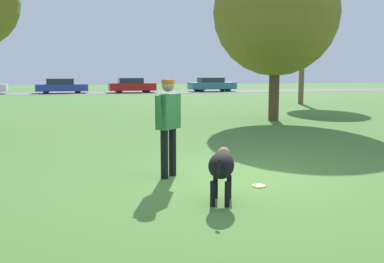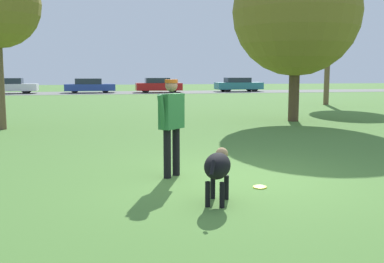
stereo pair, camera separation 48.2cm
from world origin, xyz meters
The scene contains 10 objects.
ground_plane centered at (0.00, 0.00, 0.00)m, with size 120.00×120.00×0.00m, color #4C7A33.
far_road_strip centered at (0.00, 33.21, 0.01)m, with size 120.00×6.00×0.01m.
person centered at (-1.12, 0.38, 1.01)m, with size 0.59×0.58×1.69m.
dog centered at (-0.74, -1.29, 0.50)m, with size 0.60×0.97×0.72m.
frisbee centered at (0.11, -0.66, 0.01)m, with size 0.22×0.22×0.02m.
tree_far_right centered at (10.20, 15.94, 4.94)m, with size 3.31×3.31×6.62m.
tree_near_right centered at (4.77, 8.34, 3.97)m, with size 4.62×4.62×6.29m.
parked_car_blue centered at (-3.04, 33.52, 0.62)m, with size 4.34×1.75×1.27m.
parked_car_red centered at (2.98, 32.99, 0.64)m, with size 4.09×1.82×1.31m.
parked_car_teal centered at (10.60, 33.36, 0.66)m, with size 4.40×1.78×1.31m.
Camera 1 is at (-2.81, -7.08, 1.81)m, focal length 42.00 mm.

